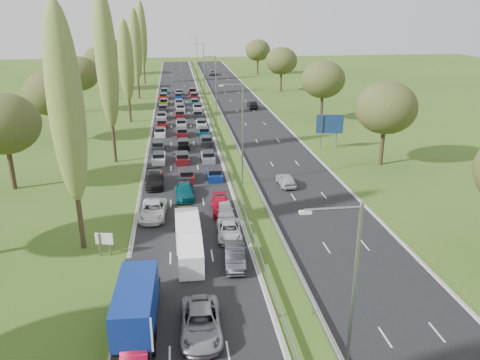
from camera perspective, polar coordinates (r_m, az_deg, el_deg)
ground at (r=91.35m, az=-3.00°, el=7.54°), size 260.00×260.00×0.00m
near_carriageway at (r=93.49m, az=-7.29°, el=7.69°), size 10.50×215.00×0.04m
far_carriageway at (r=94.56m, az=0.99°, el=7.99°), size 10.50×215.00×0.04m
central_reservation at (r=93.67m, az=-3.14°, el=8.19°), size 2.36×215.00×0.32m
lamp_columns at (r=88.29m, az=-2.95°, el=11.07°), size 0.18×140.18×12.00m
poplar_row at (r=77.91m, az=-14.54°, el=14.06°), size 2.80×127.80×22.44m
woodland_left at (r=75.00m, az=-22.76°, el=9.32°), size 8.00×166.00×11.10m
woodland_right at (r=81.12m, az=11.89°, el=11.11°), size 8.00×153.00×11.10m
traffic_queue_fill at (r=88.53m, az=-7.24°, el=7.31°), size 9.06×69.57×0.80m
near_car_1 at (r=29.21m, az=-12.73°, el=-20.43°), size 1.73×4.52×1.47m
near_car_2 at (r=47.47m, az=-10.53°, el=-3.63°), size 2.94×5.63×1.51m
near_car_3 at (r=55.93m, az=-10.39°, el=0.03°), size 2.27×5.22×1.49m
near_car_6 at (r=31.12m, az=-4.79°, el=-16.95°), size 2.74×5.71×1.57m
near_car_7 at (r=52.05m, az=-6.77°, el=-1.32°), size 2.05×5.00×1.45m
near_car_8 at (r=45.63m, az=-6.60°, el=-4.48°), size 1.98×4.22×1.40m
near_car_9 at (r=38.29m, az=-0.62°, el=-9.28°), size 1.95×4.71×1.51m
near_car_10 at (r=42.73m, az=-1.33°, el=-6.17°), size 2.44×4.85×1.31m
near_car_11 at (r=47.81m, az=-2.27°, el=-3.19°), size 2.03×4.85×1.40m
near_car_12 at (r=47.03m, az=-1.88°, el=-3.57°), size 1.70×4.19×1.42m
far_car_0 at (r=55.40m, az=5.63°, el=0.05°), size 1.83×4.30×1.45m
far_car_1 at (r=100.66m, az=1.49°, el=9.16°), size 1.72×4.62×1.51m
far_car_2 at (r=156.37m, az=-3.35°, el=12.97°), size 3.06×5.85×1.57m
blue_lorry at (r=31.71m, az=-12.39°, el=-14.28°), size 2.34×8.44×3.56m
white_van_front at (r=38.46m, az=-6.03°, el=-8.83°), size 1.96×4.99×2.01m
white_van_rear at (r=42.23m, az=-6.39°, el=-5.97°), size 2.12×5.40×2.17m
info_sign at (r=40.93m, az=-16.21°, el=-7.17°), size 1.49×0.41×2.10m
direction_sign at (r=70.69m, az=10.88°, el=6.53°), size 3.97×0.66×5.20m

